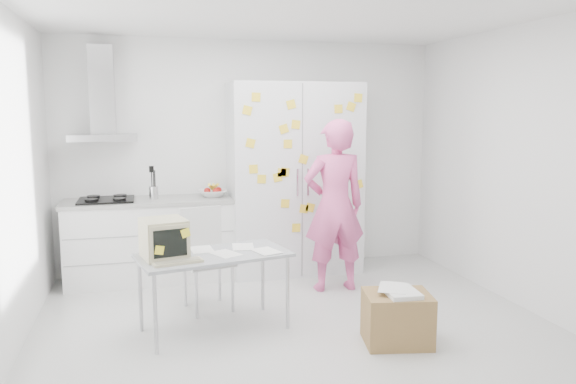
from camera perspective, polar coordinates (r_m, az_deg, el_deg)
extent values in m
cube|color=silver|center=(5.11, 0.74, -13.49)|extent=(4.50, 4.00, 0.02)
cube|color=white|center=(6.72, -3.79, 3.69)|extent=(4.50, 0.02, 2.70)
cube|color=white|center=(4.71, -26.65, 0.86)|extent=(0.02, 4.00, 2.70)
cube|color=white|center=(5.79, 22.77, 2.33)|extent=(0.02, 4.00, 2.70)
cube|color=white|center=(4.81, 0.80, 18.01)|extent=(4.50, 4.00, 0.02)
cube|color=white|center=(6.44, -13.77, -4.93)|extent=(1.80, 0.60, 0.88)
cube|color=gray|center=(6.11, -13.77, -4.30)|extent=(1.76, 0.01, 0.01)
cube|color=gray|center=(6.18, -13.68, -6.83)|extent=(1.76, 0.01, 0.01)
cube|color=#9E9E99|center=(6.35, -13.91, -0.89)|extent=(1.84, 0.63, 0.04)
cube|color=black|center=(6.36, -17.98, -0.81)|extent=(0.58, 0.50, 0.03)
cylinder|color=black|center=(6.25, -19.33, -0.76)|extent=(0.14, 0.14, 0.02)
cylinder|color=black|center=(6.23, -16.77, -0.67)|extent=(0.14, 0.14, 0.02)
cylinder|color=black|center=(6.48, -19.17, -0.43)|extent=(0.14, 0.14, 0.02)
cylinder|color=black|center=(6.47, -16.69, -0.34)|extent=(0.14, 0.14, 0.02)
cylinder|color=silver|center=(6.34, -13.49, -0.07)|extent=(0.10, 0.10, 0.14)
cylinder|color=black|center=(6.34, -13.66, 0.83)|extent=(0.01, 0.01, 0.30)
cylinder|color=black|center=(6.31, -13.36, 0.82)|extent=(0.01, 0.01, 0.30)
cylinder|color=black|center=(6.35, -13.48, 0.85)|extent=(0.01, 0.01, 0.30)
cube|color=black|center=(6.32, -13.71, 2.27)|extent=(0.05, 0.01, 0.07)
imported|color=white|center=(6.39, -7.65, -0.14)|extent=(0.31, 0.31, 0.08)
sphere|color=#B2140F|center=(6.40, -8.21, 0.10)|extent=(0.08, 0.08, 0.08)
sphere|color=#B2140F|center=(6.34, -7.33, 0.05)|extent=(0.08, 0.08, 0.08)
sphere|color=#B2140F|center=(6.43, -7.08, 0.17)|extent=(0.08, 0.08, 0.08)
cylinder|color=yellow|center=(6.40, -7.86, 0.52)|extent=(0.09, 0.17, 0.10)
cylinder|color=yellow|center=(6.40, -7.64, 0.52)|extent=(0.04, 0.17, 0.10)
cylinder|color=yellow|center=(6.40, -7.42, 0.53)|extent=(0.08, 0.17, 0.10)
cube|color=silver|center=(6.34, -18.23, 5.29)|extent=(0.70, 0.48, 0.07)
cube|color=silver|center=(6.46, -18.37, 9.77)|extent=(0.26, 0.24, 0.95)
cube|color=silver|center=(6.53, 0.66, 1.37)|extent=(1.50, 0.65, 2.20)
cube|color=slate|center=(6.21, 1.46, 1.02)|extent=(0.01, 0.01, 2.16)
cube|color=silver|center=(6.19, 0.96, 0.99)|extent=(0.02, 0.02, 0.30)
cube|color=silver|center=(6.22, 2.02, 1.02)|extent=(0.02, 0.02, 0.30)
cube|color=yellow|center=(6.29, 5.15, 8.41)|extent=(0.10, 0.00, 0.10)
cube|color=yellow|center=(6.34, 6.43, 8.61)|extent=(0.12, 0.00, 0.12)
cube|color=yellow|center=(6.43, 7.19, 0.78)|extent=(0.12, 0.00, 0.12)
cube|color=yellow|center=(6.14, -0.62, 1.98)|extent=(0.10, 0.00, 0.10)
cube|color=yellow|center=(6.19, 1.58, 3.35)|extent=(0.12, 0.00, 0.12)
cube|color=yellow|center=(6.36, 4.71, -1.05)|extent=(0.12, 0.00, 0.12)
cube|color=yellow|center=(6.19, -0.29, -1.17)|extent=(0.10, 0.00, 0.10)
cube|color=yellow|center=(6.13, 0.32, 8.89)|extent=(0.12, 0.00, 0.12)
cube|color=yellow|center=(6.28, 2.27, -1.59)|extent=(0.12, 0.00, 0.12)
cube|color=yellow|center=(6.33, 5.03, 1.95)|extent=(0.12, 0.00, 0.12)
cube|color=yellow|center=(6.32, 3.97, -0.34)|extent=(0.10, 0.00, 0.10)
cube|color=yellow|center=(6.11, -0.43, 6.43)|extent=(0.12, 0.00, 0.12)
cube|color=yellow|center=(6.10, -2.69, 1.32)|extent=(0.10, 0.00, 0.10)
cube|color=yellow|center=(6.06, -3.53, 2.34)|extent=(0.10, 0.00, 0.10)
cube|color=yellow|center=(6.02, -4.16, 8.28)|extent=(0.11, 0.00, 0.11)
cube|color=yellow|center=(6.28, 0.84, -3.66)|extent=(0.10, 0.00, 0.10)
cube|color=yellow|center=(6.15, -0.31, 2.04)|extent=(0.11, 0.00, 0.11)
cube|color=yellow|center=(6.46, 6.03, -3.29)|extent=(0.11, 0.00, 0.11)
cube|color=yellow|center=(6.37, 7.14, 9.48)|extent=(0.10, 0.00, 0.10)
cube|color=yellow|center=(6.13, -0.02, 4.91)|extent=(0.10, 0.00, 0.10)
cube|color=yellow|center=(6.13, -1.06, 1.49)|extent=(0.11, 0.00, 0.11)
cube|color=yellow|center=(6.36, 3.01, -4.14)|extent=(0.10, 0.00, 0.10)
cube|color=yellow|center=(6.04, -3.27, 9.61)|extent=(0.10, 0.00, 0.10)
cube|color=yellow|center=(6.04, -3.83, 4.98)|extent=(0.12, 0.00, 0.12)
cube|color=yellow|center=(6.35, 4.11, -1.86)|extent=(0.11, 0.00, 0.11)
cube|color=yellow|center=(6.14, 0.80, 6.87)|extent=(0.11, 0.00, 0.11)
cube|color=yellow|center=(6.27, 3.82, 2.73)|extent=(0.11, 0.00, 0.11)
cube|color=yellow|center=(6.26, 1.63, -1.72)|extent=(0.11, 0.00, 0.11)
imported|color=#E6599A|center=(5.88, 4.75, -1.39)|extent=(0.66, 0.44, 1.80)
cube|color=#9CA0A6|center=(4.85, -7.56, -6.39)|extent=(1.36, 0.88, 0.03)
cylinder|color=#B0B0B5|center=(4.56, -13.33, -12.01)|extent=(0.04, 0.04, 0.65)
cylinder|color=#B0B0B5|center=(4.93, -0.04, -10.19)|extent=(0.04, 0.04, 0.65)
cylinder|color=#B0B0B5|center=(5.04, -14.76, -10.07)|extent=(0.04, 0.04, 0.65)
cylinder|color=#B0B0B5|center=(5.38, -2.59, -8.61)|extent=(0.04, 0.04, 0.65)
cube|color=#C4BC91|center=(4.76, -12.49, -4.62)|extent=(0.41, 0.42, 0.32)
cube|color=#C4BC91|center=(4.58, -11.89, -5.10)|extent=(0.32, 0.09, 0.29)
cube|color=black|center=(4.57, -11.86, -5.12)|extent=(0.26, 0.06, 0.22)
cube|color=yellow|center=(4.56, -12.92, -5.79)|extent=(0.08, 0.02, 0.08)
cube|color=yellow|center=(4.59, -10.36, -4.13)|extent=(0.08, 0.02, 0.09)
cube|color=#C4BC91|center=(4.59, -11.14, -7.00)|extent=(0.41, 0.22, 0.02)
cube|color=gray|center=(4.59, -11.15, -6.84)|extent=(0.37, 0.17, 0.01)
cube|color=white|center=(4.83, -6.37, -6.23)|extent=(0.29, 0.32, 0.00)
cube|color=white|center=(5.05, -4.60, -5.55)|extent=(0.22, 0.29, 0.00)
cube|color=white|center=(4.88, -2.23, -6.00)|extent=(0.26, 0.31, 0.00)
cube|color=white|center=(5.00, -8.74, -5.79)|extent=(0.21, 0.28, 0.00)
cube|color=silver|center=(5.41, -8.13, -7.03)|extent=(0.52, 0.52, 0.04)
cube|color=silver|center=(5.53, -8.84, -3.94)|extent=(0.41, 0.12, 0.48)
cylinder|color=silver|center=(5.27, -9.28, -10.24)|extent=(0.03, 0.03, 0.45)
cylinder|color=silver|center=(5.38, -5.66, -9.78)|extent=(0.03, 0.03, 0.45)
cylinder|color=silver|center=(5.59, -10.40, -9.18)|extent=(0.03, 0.03, 0.45)
cylinder|color=silver|center=(5.69, -6.96, -8.77)|extent=(0.03, 0.03, 0.45)
cube|color=olive|center=(4.76, 11.02, -12.49)|extent=(0.60, 0.51, 0.42)
cube|color=silver|center=(4.67, 11.42, -9.95)|extent=(0.28, 0.35, 0.04)
cube|color=silver|center=(4.71, 10.60, -9.51)|extent=(0.34, 0.38, 0.00)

